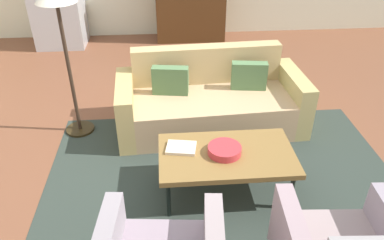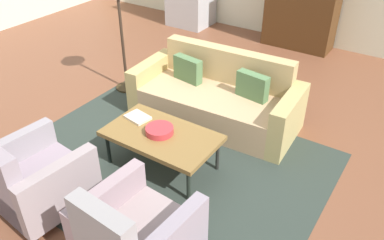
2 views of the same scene
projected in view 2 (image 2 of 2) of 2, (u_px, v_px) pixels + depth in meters
The scene contains 8 objects.
ground_plane at pixel (169, 123), 5.10m from camera, with size 11.53×11.53×0.00m, color brown.
area_rug at pixel (166, 163), 4.42m from camera, with size 3.40×2.60×0.01m, color #2D3731.
couch at pixel (217, 98), 5.06m from camera, with size 2.15×1.01×0.86m.
coffee_table at pixel (162, 137), 4.17m from camera, with size 1.20×0.70×0.43m.
armchair_left at pixel (34, 181), 3.67m from camera, with size 0.88×0.88×0.88m.
armchair_right at pixel (133, 238), 3.11m from camera, with size 0.85×0.85×0.88m.
fruit_bowl at pixel (160, 130), 4.14m from camera, with size 0.30×0.30×0.07m, color #BC3137.
book_stack at pixel (138, 117), 4.39m from camera, with size 0.29×0.24×0.03m.
Camera 2 is at (2.58, -3.38, 2.83)m, focal length 36.99 mm.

